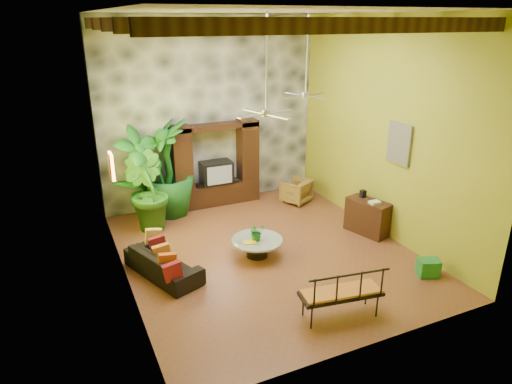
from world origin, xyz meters
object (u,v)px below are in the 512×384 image
sofa (163,263)px  iron_bench (344,291)px  ceiling_fan_back (306,86)px  coffee_table (257,245)px  tall_plant_b (146,192)px  tall_plant_c (167,168)px  wicker_armchair (296,191)px  side_console (368,217)px  green_bin (428,268)px  ceiling_fan_front (266,102)px  tall_plant_a (142,175)px  entertainment_center (216,171)px

sofa → iron_bench: iron_bench is taller
ceiling_fan_back → coffee_table: ceiling_fan_back is taller
ceiling_fan_back → tall_plant_b: 4.55m
tall_plant_c → wicker_armchair: bearing=-11.6°
sofa → side_console: bearing=-112.2°
wicker_armchair → iron_bench: bearing=41.5°
tall_plant_b → tall_plant_c: 1.06m
green_bin → tall_plant_b: bearing=135.4°
sofa → side_console: size_ratio=1.76×
tall_plant_c → green_bin: (3.92, -5.29, -1.08)m
iron_bench → ceiling_fan_front: bearing=107.4°
tall_plant_a → iron_bench: 5.97m
tall_plant_a → tall_plant_b: 0.55m
side_console → tall_plant_a: bearing=131.6°
iron_bench → ceiling_fan_back: bearing=78.6°
tall_plant_a → tall_plant_b: size_ratio=1.26×
coffee_table → tall_plant_b: bearing=127.8°
ceiling_fan_front → green_bin: ceiling_fan_front is taller
tall_plant_b → green_bin: 6.55m
ceiling_fan_front → tall_plant_b: ceiling_fan_front is taller
ceiling_fan_front → tall_plant_a: (-1.87, 3.16, -2.17)m
ceiling_fan_back → side_console: bearing=-52.2°
ceiling_fan_back → wicker_armchair: 3.30m
iron_bench → green_bin: size_ratio=3.67×
sofa → green_bin: (4.84, -2.26, -0.09)m
ceiling_fan_front → iron_bench: ceiling_fan_front is taller
side_console → coffee_table: bearing=162.2°
tall_plant_c → green_bin: tall_plant_c is taller
sofa → side_console: side_console is taller
side_console → tall_plant_b: bearing=136.1°
side_console → entertainment_center: bearing=112.2°
ceiling_fan_back → green_bin: 4.84m
side_console → green_bin: bearing=-109.6°
tall_plant_c → green_bin: bearing=-53.5°
ceiling_fan_back → tall_plant_a: (-3.67, 1.56, -2.17)m
wicker_armchair → coffee_table: bearing=18.3°
ceiling_fan_back → green_bin: ceiling_fan_back is taller
entertainment_center → wicker_armchair: (2.06, -0.83, -0.64)m
ceiling_fan_front → green_bin: 4.63m
wicker_armchair → entertainment_center: bearing=-49.9°
wicker_armchair → tall_plant_a: 4.25m
ceiling_fan_front → iron_bench: (0.36, -2.34, -2.86)m
entertainment_center → ceiling_fan_back: size_ratio=1.29×
side_console → iron_bench: bearing=-150.7°
iron_bench → tall_plant_a: bearing=120.8°
tall_plant_c → side_console: bearing=-38.1°
sofa → green_bin: sofa is taller
ceiling_fan_back → side_console: ceiling_fan_back is taller
entertainment_center → iron_bench: size_ratio=1.61×
side_console → tall_plant_c: bearing=125.2°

